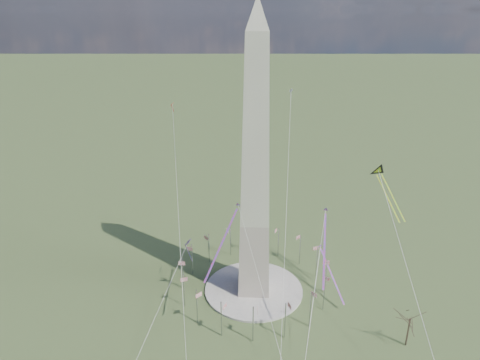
{
  "coord_description": "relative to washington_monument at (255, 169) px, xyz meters",
  "views": [
    {
      "loc": [
        0.21,
        -131.65,
        96.55
      ],
      "look_at": [
        -5.06,
        0.0,
        43.87
      ],
      "focal_mm": 32.0,
      "sensor_mm": 36.0,
      "label": 1
    }
  ],
  "objects": [
    {
      "name": "kite_small_red",
      "position": [
        -33.09,
        34.37,
        13.56
      ],
      "size": [
        1.29,
        1.88,
        3.97
      ],
      "rotation": [
        0.0,
        0.0,
        2.47
      ],
      "color": "red",
      "rests_on": "ground"
    },
    {
      "name": "kite_streamer_mid",
      "position": [
        -8.58,
        -12.13,
        -16.36
      ],
      "size": [
        10.6,
        22.77,
        16.56
      ],
      "rotation": [
        0.0,
        0.0,
        2.75
      ],
      "color": "#E8244C",
      "rests_on": "ground"
    },
    {
      "name": "tree_near",
      "position": [
        47.33,
        -25.84,
        -37.14
      ],
      "size": [
        8.67,
        8.67,
        15.17
      ],
      "color": "#4D3D2E",
      "rests_on": "ground"
    },
    {
      "name": "kite_diamond_purple",
      "position": [
        -24.14,
        3.42,
        -31.17
      ],
      "size": [
        2.24,
        3.38,
        10.11
      ],
      "rotation": [
        0.0,
        0.0,
        2.52
      ],
      "color": "#421A77",
      "rests_on": "ground"
    },
    {
      "name": "washington_monument",
      "position": [
        0.0,
        0.0,
        0.0
      ],
      "size": [
        15.56,
        15.56,
        100.0
      ],
      "color": "#AC9D90",
      "rests_on": "plaza"
    },
    {
      "name": "kite_delta_black",
      "position": [
        41.91,
        4.31,
        -2.85
      ],
      "size": [
        9.68,
        17.97,
        14.66
      ],
      "rotation": [
        0.0,
        0.0,
        3.46
      ],
      "color": "black",
      "rests_on": "ground"
    },
    {
      "name": "kite_streamer_right",
      "position": [
        26.89,
        1.1,
        -37.72
      ],
      "size": [
        7.93,
        18.69,
        13.4
      ],
      "rotation": [
        0.0,
        0.0,
        3.5
      ],
      "color": "#E8244C",
      "rests_on": "ground"
    },
    {
      "name": "kite_streamer_left",
      "position": [
        22.4,
        -11.19,
        -18.17
      ],
      "size": [
        4.38,
        23.65,
        16.27
      ],
      "rotation": [
        0.0,
        0.0,
        3.01
      ],
      "color": "#E8244C",
      "rests_on": "ground"
    },
    {
      "name": "plaza",
      "position": [
        0.0,
        0.0,
        -47.55
      ],
      "size": [
        36.0,
        36.0,
        0.8
      ],
      "primitive_type": "cylinder",
      "color": "beige",
      "rests_on": "ground"
    },
    {
      "name": "kite_small_white",
      "position": [
        14.13,
        45.58,
        17.2
      ],
      "size": [
        1.2,
        1.55,
        4.01
      ],
      "rotation": [
        0.0,
        0.0,
        2.95
      ],
      "color": "white",
      "rests_on": "ground"
    },
    {
      "name": "ground",
      "position": [
        0.0,
        0.0,
        -47.95
      ],
      "size": [
        2000.0,
        2000.0,
        0.0
      ],
      "primitive_type": "plane",
      "color": "#3F5329",
      "rests_on": "ground"
    },
    {
      "name": "flagpole_ring",
      "position": [
        -0.0,
        -0.0,
        -40.68
      ],
      "size": [
        54.4,
        54.4,
        13.0
      ],
      "color": "#B3B4B9",
      "rests_on": "ground"
    }
  ]
}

